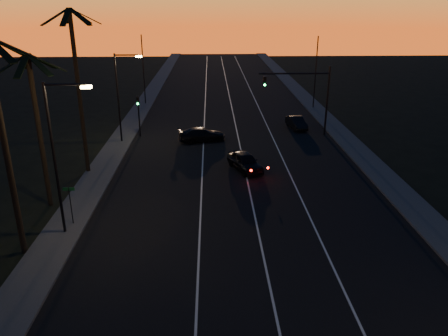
{
  "coord_description": "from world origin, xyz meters",
  "views": [
    {
      "loc": [
        -2.27,
        -3.14,
        12.91
      ],
      "look_at": [
        -1.45,
        23.09,
        2.89
      ],
      "focal_mm": 35.0,
      "sensor_mm": 36.0,
      "label": 1
    }
  ],
  "objects_px": {
    "signal_mast": "(305,89)",
    "right_car": "(296,123)",
    "cross_car": "(202,134)",
    "lead_car": "(245,162)"
  },
  "relations": [
    {
      "from": "signal_mast",
      "to": "right_car",
      "type": "relative_size",
      "value": 1.76
    },
    {
      "from": "signal_mast",
      "to": "lead_car",
      "type": "bearing_deg",
      "value": -124.0
    },
    {
      "from": "signal_mast",
      "to": "cross_car",
      "type": "height_order",
      "value": "signal_mast"
    },
    {
      "from": "signal_mast",
      "to": "cross_car",
      "type": "distance_m",
      "value": 11.23
    },
    {
      "from": "lead_car",
      "to": "cross_car",
      "type": "bearing_deg",
      "value": 114.46
    },
    {
      "from": "right_car",
      "to": "cross_car",
      "type": "height_order",
      "value": "cross_car"
    },
    {
      "from": "lead_car",
      "to": "right_car",
      "type": "distance_m",
      "value": 13.95
    },
    {
      "from": "cross_car",
      "to": "right_car",
      "type": "bearing_deg",
      "value": 22.92
    },
    {
      "from": "signal_mast",
      "to": "right_car",
      "type": "bearing_deg",
      "value": 92.53
    },
    {
      "from": "signal_mast",
      "to": "right_car",
      "type": "height_order",
      "value": "signal_mast"
    }
  ]
}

